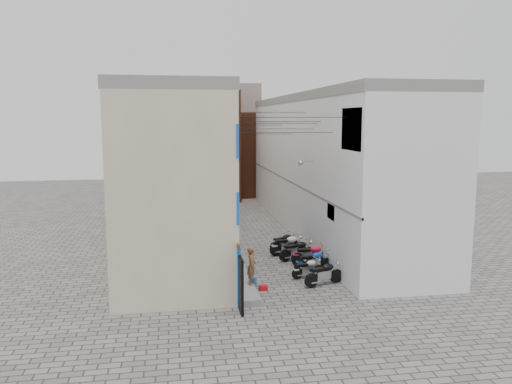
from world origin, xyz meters
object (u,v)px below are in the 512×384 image
motorcycle_d (311,254)px  motorcycle_e (297,249)px  motorcycle_b (308,267)px  person_a (252,265)px  motorcycle_f (288,244)px  motorcycle_g (284,241)px  person_b (226,242)px  red_crate (263,288)px  motorcycle_a (324,272)px  water_jug_near (254,282)px  water_jug_far (253,280)px  motorcycle_c (314,260)px

motorcycle_d → motorcycle_e: 1.07m
motorcycle_b → person_a: bearing=-83.9°
motorcycle_f → motorcycle_g: size_ratio=1.08×
person_b → motorcycle_e: bearing=-58.0°
person_b → red_crate: size_ratio=4.17×
motorcycle_a → motorcycle_b: 1.27m
motorcycle_f → person_a: 6.03m
red_crate → water_jug_near: bearing=120.9°
motorcycle_g → water_jug_far: motorcycle_g is taller
motorcycle_d → motorcycle_g: size_ratio=1.06×
motorcycle_a → person_b: (-3.96, 4.62, 0.42)m
motorcycle_d → water_jug_near: size_ratio=4.59×
motorcycle_a → motorcycle_c: motorcycle_a is taller
person_a → water_jug_near: size_ratio=3.70×
motorcycle_c → red_crate: size_ratio=5.53×
motorcycle_b → motorcycle_f: bearing=163.2°
motorcycle_d → water_jug_far: size_ratio=4.68×
motorcycle_g → water_jug_near: motorcycle_g is taller
motorcycle_b → water_jug_far: 2.83m
motorcycle_a → person_a: 3.35m
motorcycle_b → motorcycle_g: size_ratio=0.87×
motorcycle_c → motorcycle_e: 2.06m
motorcycle_f → red_crate: size_ratio=5.85×
motorcycle_b → person_b: bearing=-151.2°
motorcycle_d → water_jug_far: 4.34m
person_a → red_crate: person_a is taller
motorcycle_d → motorcycle_g: motorcycle_d is taller
motorcycle_b → water_jug_near: size_ratio=3.75×
motorcycle_e → red_crate: bearing=-44.1°
motorcycle_e → person_a: (-3.10, -4.11, 0.49)m
water_jug_far → motorcycle_e: bearing=50.2°
person_b → water_jug_near: person_b is taller
motorcycle_b → motorcycle_e: (0.22, 2.87, 0.11)m
motorcycle_d → person_a: size_ratio=1.24×
motorcycle_d → red_crate: bearing=-38.1°
person_b → red_crate: person_b is taller
motorcycle_b → motorcycle_f: 4.04m
motorcycle_c → motorcycle_d: motorcycle_d is taller
motorcycle_a → red_crate: size_ratio=5.60×
motorcycle_g → person_b: (-3.48, -1.44, 0.44)m
motorcycle_c → water_jug_near: motorcycle_c is taller
motorcycle_c → motorcycle_g: size_ratio=1.02×
motorcycle_f → water_jug_far: size_ratio=4.79×
motorcycle_b → water_jug_near: bearing=-89.6°
motorcycle_b → motorcycle_c: bearing=130.9°
person_a → person_b: person_a is taller
motorcycle_f → person_b: (-3.51, -0.62, 0.39)m
motorcycle_d → red_crate: motorcycle_d is taller
motorcycle_d → motorcycle_f: size_ratio=0.98×
motorcycle_g → red_crate: bearing=-46.8°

